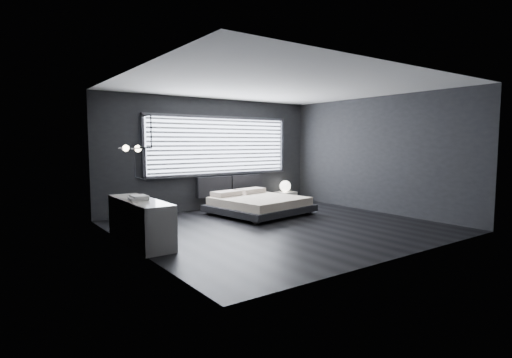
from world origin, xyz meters
TOP-DOWN VIEW (x-y plane):
  - room at (0.00, 0.00)m, footprint 6.04×6.00m
  - window at (0.20, 2.70)m, footprint 4.14×0.09m
  - headboard at (0.47, 2.64)m, footprint 1.96×0.16m
  - sconce_near at (-2.88, 0.05)m, footprint 0.18×0.11m
  - sconce_far at (-2.88, 0.65)m, footprint 0.18×0.11m
  - wall_art_upper at (-2.98, -0.55)m, footprint 0.01×0.48m
  - wall_art_lower at (-2.98, -0.30)m, footprint 0.01×0.48m
  - bed at (0.46, 1.40)m, footprint 2.29×2.22m
  - nightstand at (2.12, 2.38)m, footprint 0.58×0.51m
  - orb_lamp at (2.13, 2.41)m, footprint 0.31×0.31m
  - dresser at (-2.78, 0.32)m, footprint 0.53×1.85m
  - book_stack at (-2.80, 0.31)m, footprint 0.33×0.41m

SIDE VIEW (x-z plane):
  - nightstand at x=2.12m, z-range 0.00..0.31m
  - bed at x=0.46m, z-range -0.02..0.50m
  - dresser at x=-2.78m, z-range 0.00..0.74m
  - orb_lamp at x=2.13m, z-range 0.31..0.62m
  - headboard at x=0.47m, z-range 0.31..0.83m
  - book_stack at x=-2.80m, z-range 0.74..0.82m
  - wall_art_lower at x=-2.98m, z-range 1.14..1.62m
  - room at x=0.00m, z-range 0.00..2.80m
  - sconce_near at x=-2.88m, z-range 1.55..1.66m
  - sconce_far at x=-2.88m, z-range 1.55..1.66m
  - window at x=0.20m, z-range 0.85..2.37m
  - wall_art_upper at x=-2.98m, z-range 1.61..2.09m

